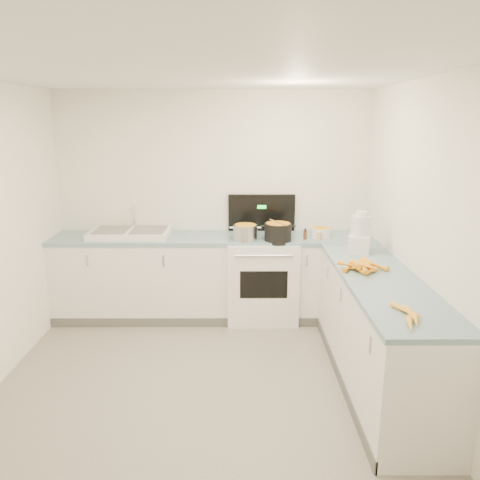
{
  "coord_description": "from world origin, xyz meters",
  "views": [
    {
      "loc": [
        0.29,
        -3.28,
        2.18
      ],
      "look_at": [
        0.3,
        1.1,
        1.05
      ],
      "focal_mm": 35.0,
      "sensor_mm": 36.0,
      "label": 1
    }
  ],
  "objects_px": {
    "extract_bottle": "(305,235)",
    "food_processor": "(360,235)",
    "mixing_bowl": "(321,232)",
    "sink": "(130,233)",
    "steel_pot": "(245,233)",
    "spice_jar": "(319,237)",
    "stove": "(262,277)",
    "black_pot": "(278,233)"
  },
  "relations": [
    {
      "from": "extract_bottle",
      "to": "food_processor",
      "type": "xyz_separation_m",
      "value": [
        0.45,
        -0.51,
        0.12
      ]
    },
    {
      "from": "mixing_bowl",
      "to": "sink",
      "type": "bearing_deg",
      "value": 178.66
    },
    {
      "from": "mixing_bowl",
      "to": "food_processor",
      "type": "relative_size",
      "value": 0.56
    },
    {
      "from": "steel_pot",
      "to": "food_processor",
      "type": "height_order",
      "value": "food_processor"
    },
    {
      "from": "extract_bottle",
      "to": "spice_jar",
      "type": "bearing_deg",
      "value": -17.78
    },
    {
      "from": "steel_pot",
      "to": "extract_bottle",
      "type": "distance_m",
      "value": 0.64
    },
    {
      "from": "stove",
      "to": "mixing_bowl",
      "type": "bearing_deg",
      "value": -2.99
    },
    {
      "from": "stove",
      "to": "spice_jar",
      "type": "bearing_deg",
      "value": -15.86
    },
    {
      "from": "black_pot",
      "to": "mixing_bowl",
      "type": "bearing_deg",
      "value": 16.32
    },
    {
      "from": "steel_pot",
      "to": "mixing_bowl",
      "type": "xyz_separation_m",
      "value": [
        0.82,
        0.13,
        -0.02
      ]
    },
    {
      "from": "stove",
      "to": "food_processor",
      "type": "relative_size",
      "value": 3.41
    },
    {
      "from": "mixing_bowl",
      "to": "food_processor",
      "type": "xyz_separation_m",
      "value": [
        0.27,
        -0.59,
        0.12
      ]
    },
    {
      "from": "steel_pot",
      "to": "mixing_bowl",
      "type": "bearing_deg",
      "value": 9.32
    },
    {
      "from": "black_pot",
      "to": "food_processor",
      "type": "relative_size",
      "value": 0.72
    },
    {
      "from": "stove",
      "to": "sink",
      "type": "height_order",
      "value": "stove"
    },
    {
      "from": "sink",
      "to": "extract_bottle",
      "type": "relative_size",
      "value": 9.14
    },
    {
      "from": "sink",
      "to": "food_processor",
      "type": "height_order",
      "value": "food_processor"
    },
    {
      "from": "extract_bottle",
      "to": "spice_jar",
      "type": "relative_size",
      "value": 1.18
    },
    {
      "from": "steel_pot",
      "to": "extract_bottle",
      "type": "height_order",
      "value": "steel_pot"
    },
    {
      "from": "steel_pot",
      "to": "black_pot",
      "type": "height_order",
      "value": "black_pot"
    },
    {
      "from": "mixing_bowl",
      "to": "extract_bottle",
      "type": "relative_size",
      "value": 2.39
    },
    {
      "from": "black_pot",
      "to": "extract_bottle",
      "type": "xyz_separation_m",
      "value": [
        0.3,
        0.05,
        -0.03
      ]
    },
    {
      "from": "steel_pot",
      "to": "food_processor",
      "type": "bearing_deg",
      "value": -22.88
    },
    {
      "from": "steel_pot",
      "to": "food_processor",
      "type": "xyz_separation_m",
      "value": [
        1.09,
        -0.46,
        0.1
      ]
    },
    {
      "from": "black_pot",
      "to": "extract_bottle",
      "type": "relative_size",
      "value": 3.04
    },
    {
      "from": "extract_bottle",
      "to": "stove",
      "type": "bearing_deg",
      "value": 164.75
    },
    {
      "from": "mixing_bowl",
      "to": "spice_jar",
      "type": "distance_m",
      "value": 0.14
    },
    {
      "from": "stove",
      "to": "spice_jar",
      "type": "relative_size",
      "value": 17.0
    },
    {
      "from": "sink",
      "to": "mixing_bowl",
      "type": "bearing_deg",
      "value": -1.34
    },
    {
      "from": "sink",
      "to": "mixing_bowl",
      "type": "height_order",
      "value": "sink"
    },
    {
      "from": "steel_pot",
      "to": "black_pot",
      "type": "xyz_separation_m",
      "value": [
        0.34,
        -0.01,
        0.01
      ]
    },
    {
      "from": "sink",
      "to": "mixing_bowl",
      "type": "relative_size",
      "value": 3.82
    },
    {
      "from": "black_pot",
      "to": "mixing_bowl",
      "type": "relative_size",
      "value": 1.27
    },
    {
      "from": "steel_pot",
      "to": "mixing_bowl",
      "type": "height_order",
      "value": "steel_pot"
    },
    {
      "from": "black_pot",
      "to": "spice_jar",
      "type": "bearing_deg",
      "value": 0.65
    },
    {
      "from": "spice_jar",
      "to": "steel_pot",
      "type": "bearing_deg",
      "value": 179.99
    },
    {
      "from": "steel_pot",
      "to": "spice_jar",
      "type": "distance_m",
      "value": 0.78
    },
    {
      "from": "mixing_bowl",
      "to": "steel_pot",
      "type": "bearing_deg",
      "value": -170.68
    },
    {
      "from": "stove",
      "to": "extract_bottle",
      "type": "height_order",
      "value": "stove"
    },
    {
      "from": "extract_bottle",
      "to": "steel_pot",
      "type": "bearing_deg",
      "value": -175.94
    },
    {
      "from": "steel_pot",
      "to": "black_pot",
      "type": "distance_m",
      "value": 0.34
    },
    {
      "from": "stove",
      "to": "mixing_bowl",
      "type": "xyz_separation_m",
      "value": [
        0.63,
        -0.03,
        0.52
      ]
    }
  ]
}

